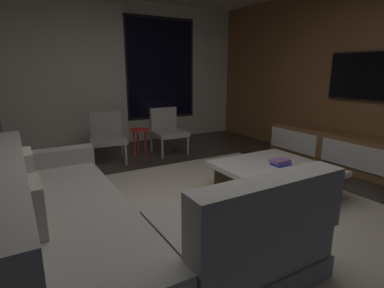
{
  "coord_description": "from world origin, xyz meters",
  "views": [
    {
      "loc": [
        -1.41,
        -2.28,
        1.44
      ],
      "look_at": [
        0.33,
        0.68,
        0.6
      ],
      "focal_mm": 28.64,
      "sensor_mm": 36.0,
      "label": 1
    }
  ],
  "objects_px": {
    "book_stack_on_coffee_table": "(280,162)",
    "media_console": "(364,156)",
    "sectional_couch": "(109,226)",
    "accent_chair_near_window": "(167,128)",
    "coffee_table": "(274,180)",
    "accent_chair_by_curtain": "(107,134)",
    "mounted_tv": "(368,76)",
    "side_stool": "(139,134)"
  },
  "relations": [
    {
      "from": "accent_chair_by_curtain",
      "to": "mounted_tv",
      "type": "xyz_separation_m",
      "value": [
        3.11,
        -2.28,
        0.92
      ]
    },
    {
      "from": "sectional_couch",
      "to": "media_console",
      "type": "height_order",
      "value": "sectional_couch"
    },
    {
      "from": "mounted_tv",
      "to": "book_stack_on_coffee_table",
      "type": "bearing_deg",
      "value": -176.1
    },
    {
      "from": "side_stool",
      "to": "media_console",
      "type": "height_order",
      "value": "media_console"
    },
    {
      "from": "accent_chair_near_window",
      "to": "media_console",
      "type": "height_order",
      "value": "accent_chair_near_window"
    },
    {
      "from": "book_stack_on_coffee_table",
      "to": "sectional_couch",
      "type": "bearing_deg",
      "value": -172.48
    },
    {
      "from": "accent_chair_by_curtain",
      "to": "book_stack_on_coffee_table",
      "type": "bearing_deg",
      "value": -60.38
    },
    {
      "from": "accent_chair_by_curtain",
      "to": "mounted_tv",
      "type": "bearing_deg",
      "value": -36.22
    },
    {
      "from": "book_stack_on_coffee_table",
      "to": "accent_chair_by_curtain",
      "type": "distance_m",
      "value": 2.76
    },
    {
      "from": "coffee_table",
      "to": "accent_chair_near_window",
      "type": "height_order",
      "value": "accent_chair_near_window"
    },
    {
      "from": "book_stack_on_coffee_table",
      "to": "media_console",
      "type": "bearing_deg",
      "value": -2.9
    },
    {
      "from": "side_stool",
      "to": "media_console",
      "type": "relative_size",
      "value": 0.15
    },
    {
      "from": "mounted_tv",
      "to": "media_console",
      "type": "bearing_deg",
      "value": -132.38
    },
    {
      "from": "sectional_couch",
      "to": "accent_chair_by_curtain",
      "type": "xyz_separation_m",
      "value": [
        0.73,
        2.67,
        0.14
      ]
    },
    {
      "from": "book_stack_on_coffee_table",
      "to": "mounted_tv",
      "type": "distance_m",
      "value": 2.0
    },
    {
      "from": "book_stack_on_coffee_table",
      "to": "media_console",
      "type": "xyz_separation_m",
      "value": [
        1.57,
        -0.08,
        -0.14
      ]
    },
    {
      "from": "accent_chair_by_curtain",
      "to": "side_stool",
      "type": "height_order",
      "value": "accent_chair_by_curtain"
    },
    {
      "from": "accent_chair_near_window",
      "to": "media_console",
      "type": "xyz_separation_m",
      "value": [
        1.88,
        -2.45,
        -0.18
      ]
    },
    {
      "from": "book_stack_on_coffee_table",
      "to": "side_stool",
      "type": "bearing_deg",
      "value": 108.33
    },
    {
      "from": "mounted_tv",
      "to": "accent_chair_by_curtain",
      "type": "bearing_deg",
      "value": 143.78
    },
    {
      "from": "accent_chair_near_window",
      "to": "side_stool",
      "type": "height_order",
      "value": "accent_chair_near_window"
    },
    {
      "from": "book_stack_on_coffee_table",
      "to": "side_stool",
      "type": "xyz_separation_m",
      "value": [
        -0.81,
        2.43,
        -0.02
      ]
    },
    {
      "from": "accent_chair_near_window",
      "to": "mounted_tv",
      "type": "bearing_deg",
      "value": -47.56
    },
    {
      "from": "coffee_table",
      "to": "media_console",
      "type": "xyz_separation_m",
      "value": [
        1.65,
        -0.08,
        0.06
      ]
    },
    {
      "from": "media_console",
      "to": "mounted_tv",
      "type": "bearing_deg",
      "value": 47.62
    },
    {
      "from": "coffee_table",
      "to": "side_stool",
      "type": "relative_size",
      "value": 2.52
    },
    {
      "from": "sectional_couch",
      "to": "accent_chair_near_window",
      "type": "bearing_deg",
      "value": 56.08
    },
    {
      "from": "book_stack_on_coffee_table",
      "to": "accent_chair_by_curtain",
      "type": "height_order",
      "value": "accent_chair_by_curtain"
    },
    {
      "from": "accent_chair_near_window",
      "to": "side_stool",
      "type": "relative_size",
      "value": 1.7
    },
    {
      "from": "sectional_couch",
      "to": "coffee_table",
      "type": "distance_m",
      "value": 2.03
    },
    {
      "from": "accent_chair_by_curtain",
      "to": "media_console",
      "type": "distance_m",
      "value": 3.84
    },
    {
      "from": "coffee_table",
      "to": "book_stack_on_coffee_table",
      "type": "distance_m",
      "value": 0.22
    },
    {
      "from": "sectional_couch",
      "to": "book_stack_on_coffee_table",
      "type": "relative_size",
      "value": 11.12
    },
    {
      "from": "coffee_table",
      "to": "side_stool",
      "type": "xyz_separation_m",
      "value": [
        -0.72,
        2.43,
        0.19
      ]
    },
    {
      "from": "sectional_couch",
      "to": "accent_chair_by_curtain",
      "type": "relative_size",
      "value": 3.21
    },
    {
      "from": "sectional_couch",
      "to": "accent_chair_by_curtain",
      "type": "bearing_deg",
      "value": 74.75
    },
    {
      "from": "sectional_couch",
      "to": "mounted_tv",
      "type": "bearing_deg",
      "value": 5.88
    },
    {
      "from": "book_stack_on_coffee_table",
      "to": "accent_chair_near_window",
      "type": "height_order",
      "value": "accent_chair_near_window"
    },
    {
      "from": "sectional_couch",
      "to": "accent_chair_by_curtain",
      "type": "distance_m",
      "value": 2.77
    },
    {
      "from": "accent_chair_near_window",
      "to": "media_console",
      "type": "relative_size",
      "value": 0.25
    },
    {
      "from": "sectional_couch",
      "to": "media_console",
      "type": "xyz_separation_m",
      "value": [
        3.66,
        0.2,
        -0.04
      ]
    },
    {
      "from": "book_stack_on_coffee_table",
      "to": "media_console",
      "type": "relative_size",
      "value": 0.07
    }
  ]
}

